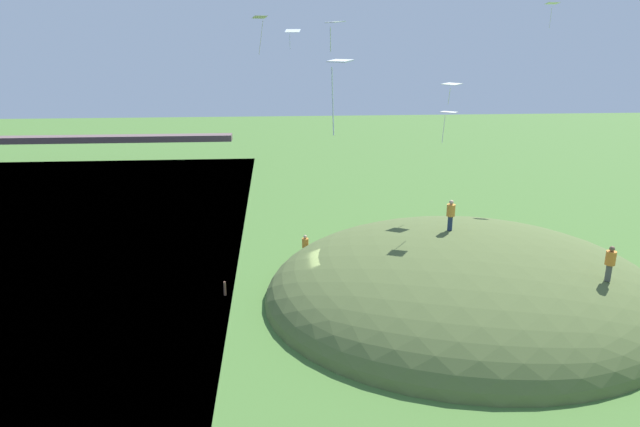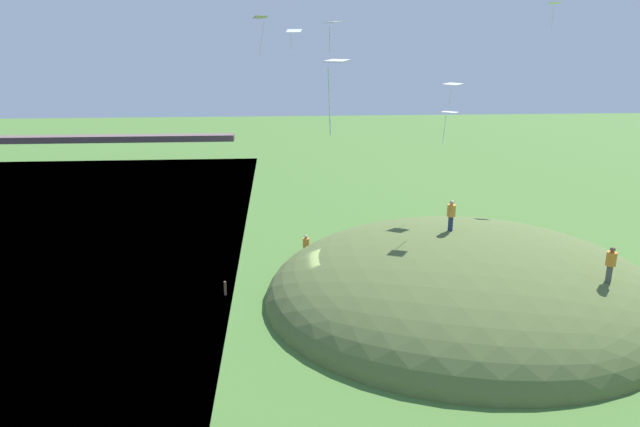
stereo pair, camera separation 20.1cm
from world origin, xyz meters
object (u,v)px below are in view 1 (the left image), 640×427
(kite_7, at_px, (338,70))
(kite_1, at_px, (448,114))
(person_near_shore, at_px, (305,244))
(kite_3, at_px, (260,20))
(kite_0, at_px, (335,24))
(kite_5, at_px, (293,31))
(kite_2, at_px, (452,85))
(person_watching_kites, at_px, (451,212))
(mooring_post, at_px, (225,289))
(kite_6, at_px, (552,5))
(person_walking_path, at_px, (610,260))

(kite_7, bearing_deg, kite_1, 63.70)
(person_near_shore, distance_m, kite_7, 23.31)
(person_near_shore, relative_size, kite_3, 0.77)
(kite_0, distance_m, kite_3, 11.53)
(kite_0, distance_m, kite_5, 17.03)
(kite_1, bearing_deg, kite_3, 163.16)
(kite_2, xyz_separation_m, kite_7, (-9.24, -20.17, 1.91))
(person_watching_kites, xyz_separation_m, kite_3, (-10.34, 4.80, 10.18))
(kite_7, bearing_deg, kite_5, 91.01)
(kite_1, xyz_separation_m, mooring_post, (-12.66, -1.37, -9.50))
(person_watching_kites, height_order, person_near_shore, person_watching_kites)
(mooring_post, bearing_deg, person_watching_kites, -1.33)
(person_near_shore, height_order, kite_7, kite_7)
(kite_6, distance_m, mooring_post, 29.71)
(kite_3, xyz_separation_m, kite_5, (2.03, 5.91, -0.54))
(kite_2, height_order, kite_5, kite_5)
(kite_5, height_order, mooring_post, kite_5)
(person_watching_kites, xyz_separation_m, kite_6, (9.89, 11.49, 11.46))
(kite_2, bearing_deg, person_watching_kites, -103.10)
(person_walking_path, xyz_separation_m, kite_3, (-16.50, 10.30, 11.06))
(kite_3, bearing_deg, kite_6, 18.29)
(person_walking_path, xyz_separation_m, kite_2, (-4.79, 11.40, 7.33))
(kite_0, relative_size, kite_7, 0.58)
(kite_7, bearing_deg, kite_3, 97.37)
(kite_1, bearing_deg, kite_5, 132.61)
(person_near_shore, xyz_separation_m, mooring_post, (-4.83, -5.35, -0.61))
(person_watching_kites, relative_size, kite_1, 0.98)
(kite_2, distance_m, mooring_post, 18.56)
(kite_3, distance_m, kite_7, 19.32)
(person_near_shore, distance_m, kite_0, 18.00)
(kite_5, bearing_deg, person_walking_path, -48.26)
(kite_0, bearing_deg, kite_5, 93.83)
(person_walking_path, height_order, kite_0, kite_0)
(person_watching_kites, distance_m, mooring_post, 13.37)
(kite_7, bearing_deg, kite_2, 65.39)
(kite_0, bearing_deg, person_walking_path, 3.34)
(kite_2, xyz_separation_m, kite_5, (-9.68, 4.82, 3.19))
(person_watching_kites, distance_m, person_walking_path, 8.30)
(kite_6, bearing_deg, kite_1, -135.17)
(kite_0, xyz_separation_m, kite_1, (7.19, 7.95, -4.57))
(kite_1, bearing_deg, person_near_shore, 153.06)
(person_walking_path, distance_m, person_near_shore, 18.10)
(person_walking_path, xyz_separation_m, person_near_shore, (-13.97, 11.15, -2.85))
(kite_7, bearing_deg, person_walking_path, 32.03)
(kite_2, distance_m, kite_6, 11.36)
(person_walking_path, xyz_separation_m, mooring_post, (-18.81, 5.80, -3.46))
(person_near_shore, xyz_separation_m, kite_7, (-0.06, -19.92, 12.09))
(person_near_shore, bearing_deg, kite_5, -76.04)
(kite_1, distance_m, mooring_post, 15.89)
(kite_3, height_order, mooring_post, kite_3)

